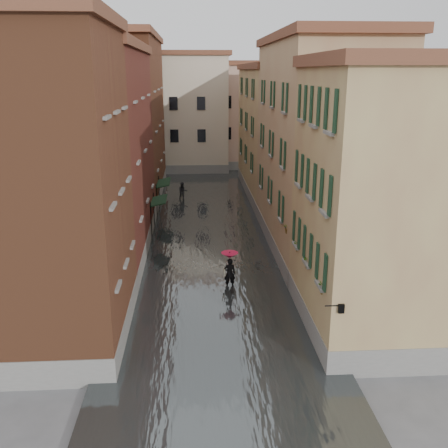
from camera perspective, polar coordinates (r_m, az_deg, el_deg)
name	(u,v)px	position (r m, az deg, el deg)	size (l,w,h in m)	color
ground	(216,310)	(25.00, -0.98, -9.85)	(120.00, 120.00, 0.00)	#575759
floodwater	(208,229)	(37.03, -1.89, -0.60)	(10.00, 60.00, 0.20)	#3D4344
building_left_near	(46,194)	(21.70, -19.64, 3.24)	(6.00, 8.00, 13.00)	brown
building_left_mid	(96,157)	(32.26, -14.42, 7.48)	(6.00, 14.00, 12.50)	#5A221C
building_left_far	(126,121)	(46.87, -11.16, 11.44)	(6.00, 16.00, 14.00)	brown
building_right_near	(379,206)	(22.49, 17.32, 1.94)	(6.00, 8.00, 11.50)	#9A724F
building_right_mid	(318,150)	(32.63, 10.72, 8.27)	(6.00, 14.00, 13.00)	tan
building_right_far	(279,134)	(47.29, 6.27, 10.18)	(6.00, 16.00, 11.50)	#9A724F
building_end_cream	(175,114)	(60.51, -5.60, 12.39)	(12.00, 9.00, 13.00)	beige
building_end_pink	(249,117)	(62.89, 2.88, 12.17)	(10.00, 9.00, 12.00)	tan
awning_near	(158,202)	(35.77, -7.50, 2.56)	(1.09, 2.76, 2.80)	black
awning_far	(163,184)	(41.50, -6.97, 4.61)	(1.09, 3.22, 2.80)	black
wall_lantern	(340,308)	(19.02, 13.16, -9.31)	(0.71, 0.22, 0.35)	black
window_planters	(304,247)	(23.46, 9.18, -2.61)	(0.59, 8.54, 0.84)	#965131
pedestrian_main	(230,267)	(26.91, 0.64, -4.95)	(0.94, 0.94, 2.06)	black
pedestrian_far	(183,192)	(45.58, -4.75, 3.71)	(0.83, 0.65, 1.71)	black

